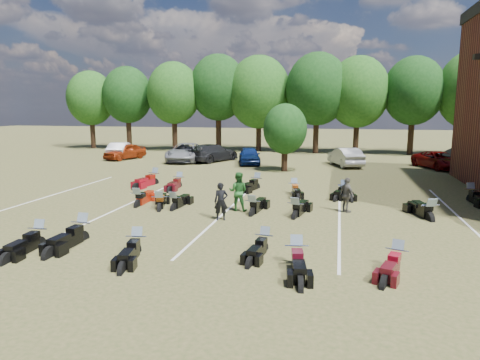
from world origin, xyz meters
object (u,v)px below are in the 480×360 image
(motorcycle_7, at_px, (138,207))
(motorcycle_14, at_px, (179,187))
(person_grey, at_px, (347,195))
(motorcycle_3, at_px, (137,254))
(car_4, at_px, (249,156))
(car_0, at_px, (125,151))
(person_green, at_px, (238,191))
(person_black, at_px, (221,201))

(motorcycle_7, bearing_deg, motorcycle_14, -92.63)
(person_grey, bearing_deg, motorcycle_3, 100.95)
(car_4, xyz_separation_m, motorcycle_3, (1.00, -22.42, -0.71))
(motorcycle_7, xyz_separation_m, motorcycle_14, (0.08, 5.19, 0.00))
(car_0, height_order, person_grey, person_grey)
(person_green, height_order, person_grey, person_green)
(car_0, height_order, person_black, person_black)
(person_green, bearing_deg, motorcycle_3, 74.12)
(car_0, relative_size, person_green, 2.34)
(motorcycle_14, bearing_deg, person_grey, -24.94)
(motorcycle_3, height_order, motorcycle_14, motorcycle_14)
(person_black, height_order, person_grey, person_grey)
(car_4, relative_size, person_grey, 2.63)
(motorcycle_3, relative_size, motorcycle_14, 0.97)
(person_black, relative_size, motorcycle_7, 0.68)
(person_grey, relative_size, motorcycle_7, 0.68)
(person_green, xyz_separation_m, motorcycle_7, (-4.82, -0.30, -0.89))
(person_green, distance_m, person_grey, 4.86)
(car_0, distance_m, car_4, 11.67)
(person_green, bearing_deg, person_grey, -170.99)
(car_0, relative_size, car_4, 1.00)
(motorcycle_3, bearing_deg, motorcycle_7, 105.00)
(person_green, relative_size, motorcycle_3, 0.82)
(car_0, distance_m, person_black, 23.26)
(person_black, height_order, motorcycle_14, person_black)
(person_black, bearing_deg, car_4, 80.38)
(person_black, xyz_separation_m, person_green, (0.32, 1.76, 0.10))
(person_grey, distance_m, motorcycle_14, 10.41)
(person_grey, distance_m, motorcycle_3, 9.81)
(person_grey, bearing_deg, person_green, 62.61)
(car_4, bearing_deg, motorcycle_7, -111.64)
(person_black, relative_size, person_grey, 1.00)
(car_0, bearing_deg, person_grey, -20.45)
(person_black, distance_m, person_grey, 5.70)
(car_0, xyz_separation_m, motorcycle_7, (9.65, -17.00, -0.71))
(person_grey, relative_size, motorcycle_3, 0.73)
(person_black, xyz_separation_m, motorcycle_14, (-4.42, 6.65, -0.79))
(person_grey, xyz_separation_m, motorcycle_7, (-9.61, -1.07, -0.79))
(motorcycle_3, bearing_deg, person_grey, 36.39)
(person_grey, xyz_separation_m, motorcycle_3, (-6.61, -7.20, -0.79))
(car_4, distance_m, person_grey, 17.01)
(motorcycle_3, bearing_deg, car_4, 81.51)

